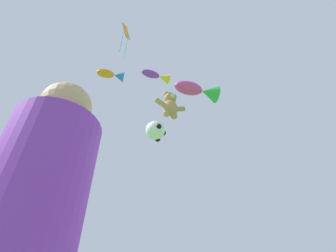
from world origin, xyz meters
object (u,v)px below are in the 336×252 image
fish_kite_violet (157,76)px  fish_kite_tangerine (112,75)px  soccer_ball_kite (155,131)px  fish_kite_magenta (199,90)px  diamond_kite (126,34)px  teddy_bear_kite (170,105)px

fish_kite_violet → fish_kite_tangerine: (-2.36, 0.44, -0.64)m
soccer_ball_kite → fish_kite_magenta: bearing=-19.2°
fish_kite_magenta → diamond_kite: size_ratio=0.89×
fish_kite_magenta → fish_kite_tangerine: (-4.64, 1.00, 0.04)m
soccer_ball_kite → fish_kite_magenta: size_ratio=0.39×
teddy_bear_kite → fish_kite_tangerine: fish_kite_tangerine is taller
teddy_bear_kite → soccer_ball_kite: teddy_bear_kite is taller
teddy_bear_kite → fish_kite_violet: size_ratio=1.06×
soccer_ball_kite → fish_kite_tangerine: bearing=174.4°
teddy_bear_kite → fish_kite_tangerine: (-3.11, 0.50, 1.35)m
teddy_bear_kite → diamond_kite: diamond_kite is taller
fish_kite_violet → diamond_kite: 2.81m
soccer_ball_kite → diamond_kite: (-2.35, -1.00, 5.19)m
fish_kite_magenta → diamond_kite: (-4.54, -0.24, 2.15)m
soccer_ball_kite → fish_kite_violet: bearing=-115.4°
teddy_bear_kite → fish_kite_tangerine: 3.43m
soccer_ball_kite → fish_kite_violet: (-0.09, -0.20, 3.73)m
fish_kite_magenta → fish_kite_violet: (-2.28, 0.56, 0.68)m
diamond_kite → fish_kite_magenta: bearing=3.0°
fish_kite_magenta → teddy_bear_kite: bearing=162.0°
fish_kite_magenta → fish_kite_violet: bearing=166.1°
teddy_bear_kite → diamond_kite: size_ratio=0.60×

